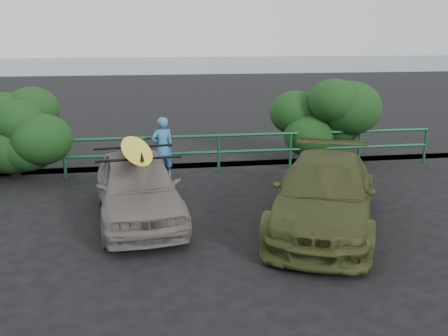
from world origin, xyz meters
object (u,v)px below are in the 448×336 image
at_px(guardrail, 181,155).
at_px(surfboard, 136,149).
at_px(man, 163,148).
at_px(olive_vehicle, 324,194).
at_px(sedan, 138,187).

height_order(guardrail, surfboard, surfboard).
relative_size(man, surfboard, 0.59).
relative_size(guardrail, olive_vehicle, 3.07).
bearing_deg(surfboard, guardrail, 65.14).
relative_size(guardrail, sedan, 3.56).
xyz_separation_m(guardrail, man, (-0.50, -0.29, 0.27)).
relative_size(guardrail, man, 8.82).
relative_size(sedan, man, 2.48).
bearing_deg(olive_vehicle, sedan, -171.76).
bearing_deg(man, sedan, 63.54).
height_order(sedan, man, man).
xyz_separation_m(sedan, surfboard, (0.00, 0.00, 0.76)).
relative_size(guardrail, surfboard, 5.19).
height_order(man, surfboard, man).
distance_m(guardrail, olive_vehicle, 4.89).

